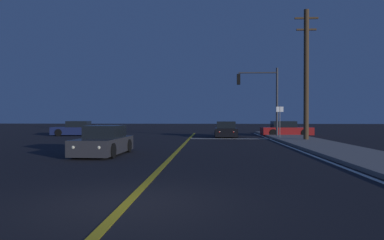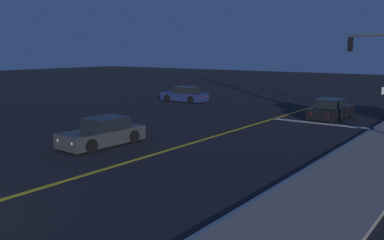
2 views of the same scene
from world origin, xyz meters
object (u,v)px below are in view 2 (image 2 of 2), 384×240
(traffic_signal_near_right, at_px, (383,61))
(car_distant_tail_navy, at_px, (185,95))
(car_far_approaching_black, at_px, (331,110))
(car_following_oncoming_charcoal, at_px, (103,133))

(traffic_signal_near_right, bearing_deg, car_distant_tail_navy, -5.66)
(traffic_signal_near_right, bearing_deg, car_far_approaching_black, -2.54)
(car_distant_tail_navy, distance_m, car_following_oncoming_charcoal, 17.70)
(car_following_oncoming_charcoal, relative_size, traffic_signal_near_right, 0.73)
(car_following_oncoming_charcoal, bearing_deg, car_far_approaching_black, -111.08)
(car_distant_tail_navy, distance_m, traffic_signal_near_right, 17.08)
(car_distant_tail_navy, xyz_separation_m, car_far_approaching_black, (13.59, -1.51, 0.00))
(car_far_approaching_black, bearing_deg, car_distant_tail_navy, 175.26)
(car_far_approaching_black, xyz_separation_m, traffic_signal_near_right, (3.09, -0.14, 3.30))
(car_distant_tail_navy, height_order, car_far_approaching_black, same)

